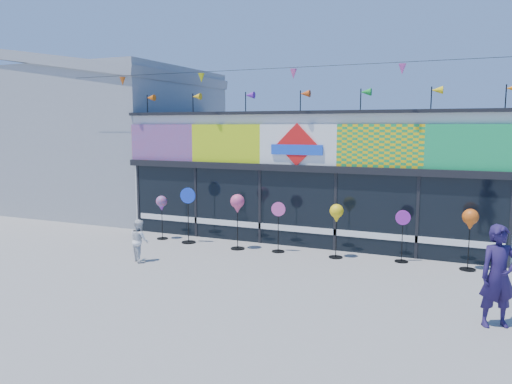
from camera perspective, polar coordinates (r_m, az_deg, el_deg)
The scene contains 12 objects.
ground at distance 12.30m, azimuth -0.62°, elevation -9.70°, with size 80.00×80.00×0.00m, color gray.
kite_shop at distance 17.41m, azimuth 7.40°, elevation 2.22°, with size 16.00×5.70×5.31m.
neighbour_building at distance 23.10m, azimuth -16.46°, elevation 6.15°, with size 8.18×7.20×6.87m.
spinner_0 at distance 16.37m, azimuth -10.74°, elevation -1.41°, with size 0.36×0.36×1.42m.
spinner_1 at distance 15.73m, azimuth -7.76°, elevation -2.49°, with size 0.49×0.44×1.75m.
spinner_2 at distance 14.74m, azimuth -2.14°, elevation -1.53°, with size 0.42×0.42×1.65m.
spinner_3 at distance 14.51m, azimuth 2.56°, elevation -3.87°, with size 0.41×0.38×1.47m.
spinner_4 at distance 13.95m, azimuth 9.19°, elevation -2.60°, with size 0.38×0.38×1.51m.
spinner_5 at distance 14.00m, azimuth 16.38°, elevation -4.71°, with size 0.39×0.36×1.42m.
spinner_6 at distance 13.70m, azimuth 23.28°, elevation -3.09°, with size 0.40×0.40×1.58m.
adult_man at distance 10.17m, azimuth 25.96°, elevation -8.64°, with size 0.69×0.45×1.89m, color #1F1542.
child at distance 13.92m, azimuth -13.18°, elevation -5.41°, with size 0.56×0.32×1.15m, color white.
Camera 1 is at (4.81, -10.72, 3.65)m, focal length 35.00 mm.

